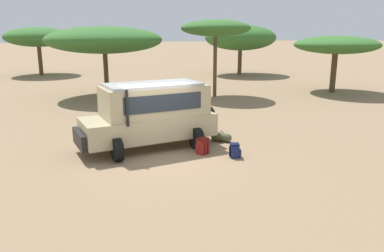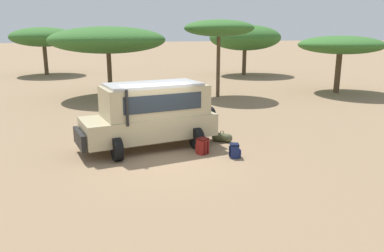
% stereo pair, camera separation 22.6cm
% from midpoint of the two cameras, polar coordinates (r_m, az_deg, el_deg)
% --- Properties ---
extents(ground_plane, '(320.00, 320.00, 0.00)m').
position_cam_midpoint_polar(ground_plane, '(13.26, -3.79, -4.66)').
color(ground_plane, '#8C7051').
extents(safari_vehicle, '(5.45, 3.09, 2.44)m').
position_cam_midpoint_polar(safari_vehicle, '(14.08, -5.72, 1.89)').
color(safari_vehicle, tan).
rests_on(safari_vehicle, ground_plane).
extents(backpack_beside_front_wheel, '(0.45, 0.39, 0.51)m').
position_cam_midpoint_polar(backpack_beside_front_wheel, '(13.14, 7.01, -3.78)').
color(backpack_beside_front_wheel, navy).
rests_on(backpack_beside_front_wheel, ground_plane).
extents(backpack_cluster_center, '(0.47, 0.50, 0.59)m').
position_cam_midpoint_polar(backpack_cluster_center, '(13.43, 2.07, -3.09)').
color(backpack_cluster_center, maroon).
rests_on(backpack_cluster_center, ground_plane).
extents(duffel_bag_low_black_case, '(0.70, 0.72, 0.44)m').
position_cam_midpoint_polar(duffel_bag_low_black_case, '(15.03, 5.02, -1.73)').
color(duffel_bag_low_black_case, '#4C5133').
rests_on(duffel_bag_low_black_case, ground_plane).
extents(acacia_tree_left_mid, '(6.50, 6.87, 4.76)m').
position_cam_midpoint_polar(acacia_tree_left_mid, '(41.45, -21.55, 12.49)').
color(acacia_tree_left_mid, brown).
rests_on(acacia_tree_left_mid, ground_plane).
extents(acacia_tree_centre_back, '(7.64, 7.15, 4.64)m').
position_cam_midpoint_polar(acacia_tree_centre_back, '(25.90, -12.45, 12.67)').
color(acacia_tree_centre_back, brown).
rests_on(acacia_tree_centre_back, ground_plane).
extents(acacia_tree_right_mid, '(4.52, 4.84, 5.06)m').
position_cam_midpoint_polar(acacia_tree_right_mid, '(25.24, 4.38, 14.61)').
color(acacia_tree_right_mid, brown).
rests_on(acacia_tree_right_mid, ground_plane).
extents(acacia_tree_far_right, '(7.25, 6.74, 5.00)m').
position_cam_midpoint_polar(acacia_tree_far_right, '(39.01, 8.25, 13.18)').
color(acacia_tree_far_right, brown).
rests_on(acacia_tree_far_right, ground_plane).
extents(acacia_tree_distant_right, '(5.65, 6.21, 4.02)m').
position_cam_midpoint_polar(acacia_tree_distant_right, '(28.93, 21.89, 11.36)').
color(acacia_tree_distant_right, brown).
rests_on(acacia_tree_distant_right, ground_plane).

